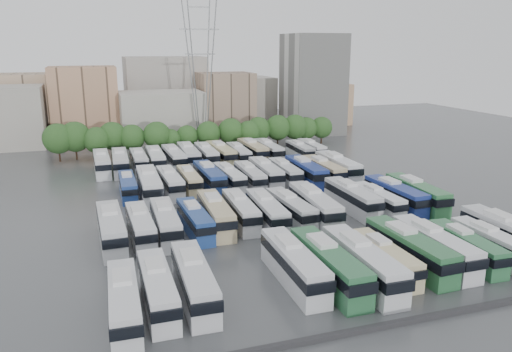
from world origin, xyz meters
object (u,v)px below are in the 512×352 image
object	(u,v)px
apartment_tower	(313,84)
bus_r2_s3	(170,182)
bus_r3_s5	(189,155)
bus_r3_s1	(120,162)
bus_r0_s6	(328,264)
bus_r0_s0	(124,301)
bus_r1_s10	(352,198)
bus_r2_s10	(306,171)
bus_r2_s9	(285,172)
bus_r1_s2	(166,222)
bus_r1_s4	(216,213)
bus_r3_s7	(221,153)
bus_r3_s8	(239,154)
bus_r1_s6	(267,211)
bus_r3_s9	(252,150)
bus_r0_s7	(362,262)
bus_r1_s11	(378,200)
bus_r3_s10	(268,150)
bus_r3_s4	(174,158)
bus_r3_s6	(206,155)
bus_r2_s4	(189,180)
electricity_pylon	(201,65)
bus_r0_s11	(466,247)
bus_r1_s13	(417,194)
bus_r2_s7	(250,176)
bus_r2_s2	(149,185)
bus_r3_s0	(102,163)
bus_r3_s12	(300,151)
bus_r1_s5	(241,210)
bus_r1_s3	(195,220)
bus_r0_s12	(492,243)
bus_r1_s0	(111,228)
bus_r0_s13	(509,235)
bus_r0_s2	(194,280)
bus_r0_s8	(385,257)
bus_r2_s8	(266,173)
bus_r1_s7	(291,209)
bus_r2_s6	(229,177)
bus_r3_s3	(156,159)
bus_r0_s9	(409,249)
bus_r1_s1	(140,226)
bus_r0_s5	(294,264)
bus_r3_s13	(312,149)
bus_r0_s1	(158,288)

from	to	relation	value
apartment_tower	bus_r2_s3	bearing A→B (deg)	-134.87
bus_r3_s5	bus_r3_s1	bearing A→B (deg)	-172.74
bus_r0_s6	bus_r3_s5	size ratio (longest dim) A/B	1.00
bus_r0_s0	bus_r0_s6	xyz separation A→B (m)	(19.62, 0.78, 0.25)
bus_r1_s10	bus_r2_s10	xyz separation A→B (m)	(-0.14, 15.85, 0.08)
bus_r2_s9	bus_r3_s1	xyz separation A→B (m)	(-26.51, 16.28, 0.19)
bus_r1_s2	bus_r1_s4	distance (m)	6.71
bus_r3_s7	bus_r3_s8	distance (m)	3.54
bus_r1_s6	bus_r1_s2	bearing A→B (deg)	-177.46
bus_r3_s9	bus_r0_s7	bearing A→B (deg)	-97.98
bus_r1_s11	bus_r3_s10	world-z (taller)	bus_r3_s10
bus_r3_s4	bus_r3_s6	xyz separation A→B (m)	(6.56, 0.63, -0.03)
bus_r1_s10	bus_r2_s4	xyz separation A→B (m)	(-19.98, 17.78, -0.24)
electricity_pylon	bus_r0_s11	distance (m)	77.02
bus_r1_s6	bus_r3_s10	distance (m)	39.45
bus_r1_s13	bus_r3_s4	distance (m)	46.39
bus_r0_s7	bus_r2_s10	world-z (taller)	bus_r0_s7
bus_r2_s4	bus_r3_s7	bearing A→B (deg)	60.36
electricity_pylon	bus_r3_s9	world-z (taller)	electricity_pylon
bus_r0_s11	bus_r1_s4	size ratio (longest dim) A/B	0.88
bus_r2_s7	bus_r2_s2	bearing A→B (deg)	-175.77
bus_r3_s0	bus_r3_s9	size ratio (longest dim) A/B	0.98
bus_r3_s6	bus_r3_s12	bearing A→B (deg)	-2.99
electricity_pylon	bus_r2_s9	bearing A→B (deg)	-80.45
bus_r1_s5	bus_r2_s7	distance (m)	17.85
bus_r3_s1	bus_r1_s3	bearing A→B (deg)	-77.32
bus_r0_s6	bus_r0_s7	size ratio (longest dim) A/B	1.00
bus_r0_s12	bus_r1_s0	size ratio (longest dim) A/B	0.86
bus_r0_s13	bus_r3_s8	world-z (taller)	bus_r0_s13
bus_r0_s2	bus_r1_s4	world-z (taller)	bus_r1_s4
bus_r0_s0	bus_r0_s8	distance (m)	26.31
bus_r2_s8	bus_r3_s9	world-z (taller)	bus_r3_s9
apartment_tower	bus_r1_s7	xyz separation A→B (m)	(-32.37, -64.22, -11.19)
bus_r2_s7	bus_r1_s6	bearing A→B (deg)	-99.77
bus_r3_s12	bus_r2_s6	bearing A→B (deg)	-138.84
bus_r1_s13	bus_r3_s3	bearing A→B (deg)	134.53
bus_r0_s0	bus_r0_s6	distance (m)	19.64
bus_r0_s9	bus_r3_s9	world-z (taller)	bus_r0_s9
bus_r0_s6	bus_r0_s8	bearing A→B (deg)	3.26
bus_r2_s4	bus_r3_s4	distance (m)	16.53
bus_r0_s2	bus_r1_s1	xyz separation A→B (m)	(-3.22, 16.56, -0.13)
bus_r0_s5	bus_r1_s2	world-z (taller)	bus_r0_s5
bus_r3_s13	bus_r2_s6	bearing A→B (deg)	-141.07
bus_r3_s9	bus_r3_s7	bearing A→B (deg)	-174.12
bus_r0_s7	bus_r1_s0	size ratio (longest dim) A/B	1.04
bus_r1_s4	bus_r3_s7	bearing A→B (deg)	76.37
bus_r0_s2	bus_r1_s1	world-z (taller)	bus_r0_s2
bus_r2_s3	bus_r3_s6	world-z (taller)	bus_r3_s6
bus_r0_s1	bus_r0_s6	bearing A→B (deg)	-2.40
bus_r0_s5	bus_r3_s7	bearing A→B (deg)	84.04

